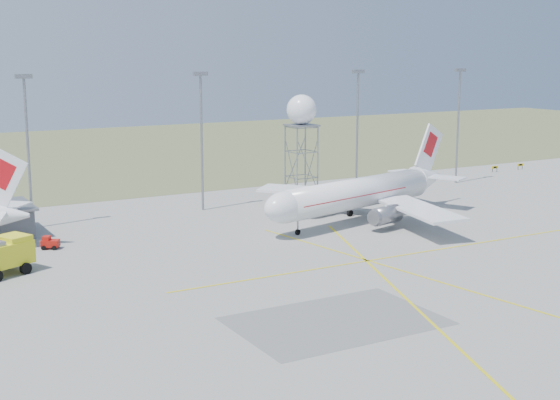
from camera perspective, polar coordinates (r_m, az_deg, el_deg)
grass_strip at (r=189.51m, az=-12.05°, el=3.46°), size 400.00×120.00×0.03m
mast_a at (r=108.13m, az=-17.99°, el=4.29°), size 2.20×0.50×20.50m
mast_b at (r=115.75m, az=-5.76°, el=5.15°), size 2.20×0.50×20.50m
mast_c at (r=129.58m, az=5.68°, el=5.74°), size 2.20×0.50×20.50m
mast_d at (r=143.38m, az=12.92°, el=6.00°), size 2.20×0.50×20.50m
taxi_sign_near at (r=159.66m, az=15.44°, el=2.30°), size 1.60×0.17×1.20m
taxi_sign_far at (r=164.65m, az=17.17°, el=2.46°), size 1.60×0.17×1.20m
airliner_main at (r=109.07m, az=5.83°, el=0.46°), size 36.88×35.11×12.68m
radar_tower at (r=121.93m, az=1.58°, el=4.25°), size 4.66×4.66×16.87m
baggage_tug at (r=97.74m, az=-16.47°, el=-3.11°), size 2.41×2.33×1.56m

